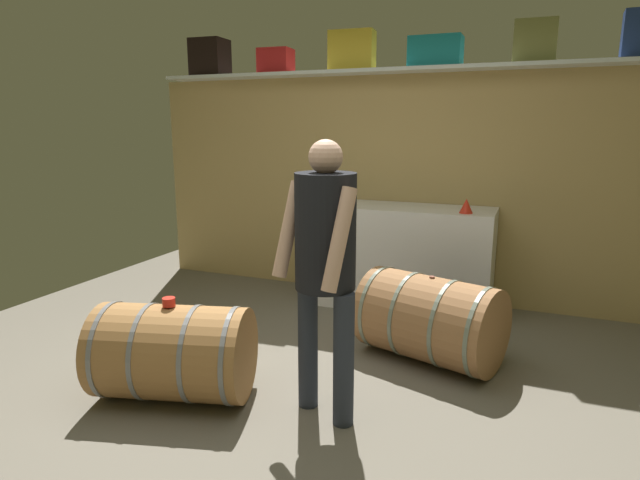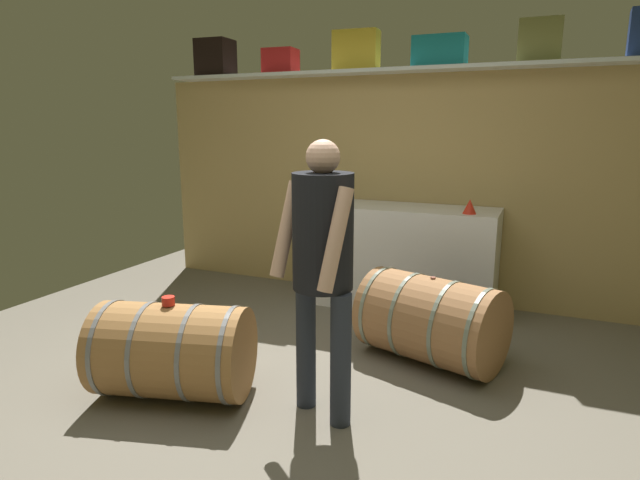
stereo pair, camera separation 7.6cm
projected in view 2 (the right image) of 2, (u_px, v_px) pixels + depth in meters
ground_plane at (320, 372)px, 3.55m from camera, size 6.15×8.09×0.02m
back_wall_panel at (397, 188)px, 4.97m from camera, size 4.95×0.10×2.07m
high_shelf_board at (396, 71)px, 4.61m from camera, size 4.56×0.40×0.03m
toolcase_black at (216, 58)px, 5.30m from camera, size 0.35×0.32×0.36m
toolcase_red at (281, 61)px, 5.03m from camera, size 0.32×0.26×0.23m
toolcase_yellow at (356, 51)px, 4.72m from camera, size 0.42×0.23×0.35m
toolcase_teal at (440, 52)px, 4.44m from camera, size 0.44×0.26×0.25m
toolcase_olive at (540, 41)px, 4.13m from camera, size 0.33×0.23×0.33m
work_cabinet at (403, 257)px, 4.71m from camera, size 1.62×0.58×0.92m
wine_bottle_dark at (325, 191)px, 4.67m from camera, size 0.07×0.07×0.28m
wine_glass at (331, 191)px, 4.94m from camera, size 0.07×0.07×0.13m
red_funnel at (470, 206)px, 4.23m from camera, size 0.11×0.11×0.12m
wine_barrel_near at (173, 351)px, 3.17m from camera, size 1.02×0.78×0.58m
wine_barrel_far at (431, 320)px, 3.63m from camera, size 1.06×0.84×0.61m
tasting_cup at (168, 301)px, 3.11m from camera, size 0.08×0.08×0.05m
winemaker_pouring at (322, 253)px, 2.81m from camera, size 0.51×0.44×1.55m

